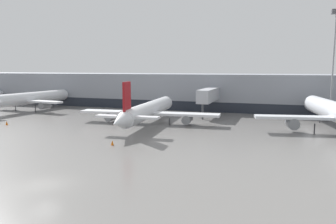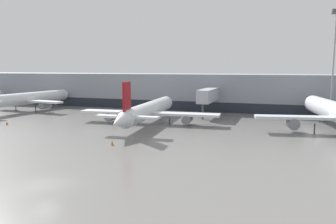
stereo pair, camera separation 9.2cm
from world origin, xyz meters
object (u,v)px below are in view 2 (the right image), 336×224
traffic_cone_1 (112,143)px  parked_jet_2 (27,99)px  apron_light_mast_2 (335,36)px  traffic_cone_0 (7,123)px  parked_jet_0 (148,111)px

traffic_cone_1 → parked_jet_2: bearing=146.1°
traffic_cone_1 → apron_light_mast_2: apron_light_mast_2 is taller
traffic_cone_1 → apron_light_mast_2: (31.15, 32.96, 16.42)m
parked_jet_2 → apron_light_mast_2: (68.25, 7.99, 13.67)m
traffic_cone_0 → traffic_cone_1: size_ratio=0.98×
parked_jet_0 → apron_light_mast_2: size_ratio=1.54×
traffic_cone_0 → traffic_cone_1: (26.54, -8.05, 0.01)m
apron_light_mast_2 → traffic_cone_1: bearing=-133.4°
traffic_cone_1 → apron_light_mast_2: 48.24m
traffic_cone_0 → apron_light_mast_2: apron_light_mast_2 is taller
apron_light_mast_2 → traffic_cone_0: bearing=-156.6°
parked_jet_2 → traffic_cone_1: 44.80m
parked_jet_2 → traffic_cone_1: (37.09, -24.97, -2.75)m
traffic_cone_0 → traffic_cone_1: bearing=-16.9°
apron_light_mast_2 → parked_jet_0: bearing=-155.8°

